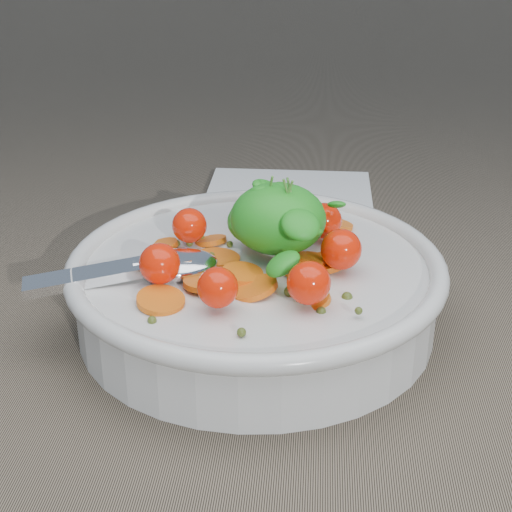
{
  "coord_description": "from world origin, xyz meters",
  "views": [
    {
      "loc": [
        0.03,
        -0.44,
        0.26
      ],
      "look_at": [
        -0.01,
        -0.0,
        0.05
      ],
      "focal_mm": 55.0,
      "sensor_mm": 36.0,
      "label": 1
    }
  ],
  "objects": [
    {
      "name": "ground",
      "position": [
        0.0,
        0.0,
        0.0
      ],
      "size": [
        6.0,
        6.0,
        0.0
      ],
      "primitive_type": "plane",
      "color": "#736552",
      "rests_on": "ground"
    },
    {
      "name": "bowl",
      "position": [
        -0.01,
        -0.0,
        0.03
      ],
      "size": [
        0.26,
        0.24,
        0.1
      ],
      "color": "silver",
      "rests_on": "ground"
    },
    {
      "name": "napkin",
      "position": [
        0.0,
        0.22,
        0.0
      ],
      "size": [
        0.15,
        0.13,
        0.01
      ],
      "primitive_type": "cube",
      "rotation": [
        0.0,
        0.0,
        0.0
      ],
      "color": "white",
      "rests_on": "ground"
    }
  ]
}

